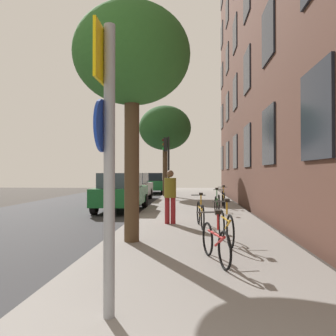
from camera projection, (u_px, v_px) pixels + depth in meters
ground_plane at (119, 208)px, 15.89m from camera, size 41.80×41.80×0.00m
road_asphalt at (74, 208)px, 16.03m from camera, size 7.00×38.00×0.01m
sidewalk at (194, 207)px, 15.64m from camera, size 4.20×38.00×0.12m
building_facade at (253, 11)px, 15.09m from camera, size 0.56×27.00×17.51m
sign_post at (107, 144)px, 3.63m from camera, size 0.16×0.60×3.10m
traffic_light at (167, 156)px, 19.97m from camera, size 0.43×0.24×3.63m
tree_near at (132, 57)px, 7.67m from camera, size 2.62×2.62×5.28m
tree_far at (165, 128)px, 22.70m from camera, size 3.45×3.45×5.96m
bicycle_0 at (216, 242)px, 5.82m from camera, size 0.52×1.54×0.91m
bicycle_1 at (226, 226)px, 7.34m from camera, size 0.42×1.64×0.98m
bicycle_2 at (200, 213)px, 9.61m from camera, size 0.42×1.76×0.97m
bicycle_3 at (217, 203)px, 12.99m from camera, size 0.48×1.73×0.96m
bicycle_4 at (223, 199)px, 15.06m from camera, size 0.42×1.77×0.98m
pedestrian_0 at (170, 193)px, 10.25m from camera, size 0.50×0.50×1.60m
car_0 at (121, 191)px, 14.67m from camera, size 1.85×4.23×1.62m
car_1 at (133, 186)px, 20.26m from camera, size 1.95×4.40×1.62m
car_2 at (154, 183)px, 27.47m from camera, size 2.04×4.55×1.62m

